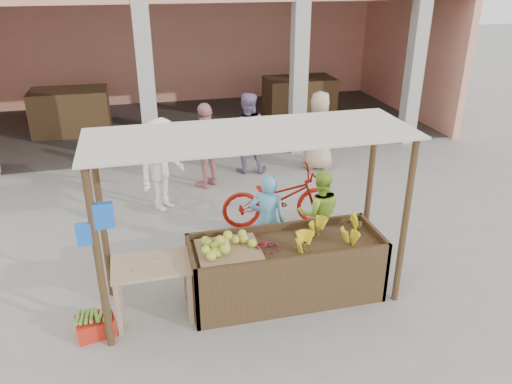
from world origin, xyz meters
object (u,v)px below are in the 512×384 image
object	(u,v)px
vendor_blue	(268,218)
vendor_green	(320,211)
side_table	(152,273)
red_crate	(96,326)
fruit_stall	(286,271)
motorcycle	(279,197)

from	to	relation	value
vendor_blue	vendor_green	size ratio (longest dim) A/B	1.07
side_table	red_crate	distance (m)	0.94
vendor_blue	vendor_green	world-z (taller)	vendor_blue
side_table	vendor_green	distance (m)	2.80
fruit_stall	side_table	world-z (taller)	fruit_stall
fruit_stall	side_table	distance (m)	1.80
fruit_stall	side_table	bearing A→B (deg)	-179.46
motorcycle	vendor_green	bearing A→B (deg)	-157.34
red_crate	side_table	bearing A→B (deg)	3.58
red_crate	vendor_blue	world-z (taller)	vendor_blue
side_table	motorcycle	xyz separation A→B (m)	(2.28, 2.05, -0.11)
fruit_stall	vendor_blue	world-z (taller)	vendor_blue
vendor_blue	vendor_green	distance (m)	0.88
side_table	vendor_blue	size ratio (longest dim) A/B	0.62
motorcycle	fruit_stall	bearing A→B (deg)	171.38
fruit_stall	motorcycle	bearing A→B (deg)	76.35
vendor_green	fruit_stall	bearing A→B (deg)	59.50
red_crate	vendor_blue	distance (m)	2.79
fruit_stall	vendor_green	bearing A→B (deg)	48.99
fruit_stall	vendor_blue	size ratio (longest dim) A/B	1.63
vendor_blue	motorcycle	world-z (taller)	vendor_blue
motorcycle	side_table	bearing A→B (deg)	137.01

